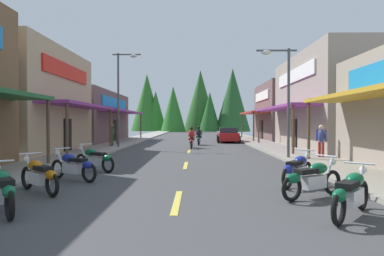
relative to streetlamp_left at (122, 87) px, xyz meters
name	(u,v)px	position (x,y,z in m)	size (l,w,h in m)	color
ground	(191,146)	(4.80, 3.73, -4.40)	(9.36, 86.62, 0.10)	#424244
sidewalk_left	(117,144)	(-1.28, 3.73, -4.29)	(2.80, 86.62, 0.12)	#9E9991
sidewalk_right	(265,144)	(10.88, 3.73, -4.29)	(2.80, 86.62, 0.12)	gray
centerline_dashes	(191,142)	(4.80, 7.35, -4.35)	(0.16, 60.61, 0.01)	#E0C64C
storefront_left_middle	(13,101)	(-6.02, -3.34, -1.16)	(8.55, 9.75, 6.39)	tan
storefront_left_far	(74,117)	(-6.61, 8.86, -1.94)	(9.76, 13.33, 4.81)	brown
storefront_right_middle	(338,102)	(15.35, 0.09, -1.03)	(8.00, 11.95, 6.65)	gray
storefront_right_far	(293,112)	(15.54, 12.01, -1.37)	(8.38, 9.56, 5.97)	brown
streetlamp_left	(122,87)	(0.00, 0.00, 0.00)	(2.02, 0.30, 6.79)	#474C51
streetlamp_right	(282,86)	(9.57, -7.03, -0.68)	(2.02, 0.30, 5.56)	#474C51
motorcycle_parked_right_1	(351,193)	(8.29, -17.39, -3.87)	(1.47, 1.69, 1.04)	black
motorcycle_parked_right_2	(312,178)	(8.12, -15.68, -3.87)	(1.86, 1.23, 1.04)	black
motorcycle_parked_right_3	(298,169)	(8.26, -13.99, -3.87)	(1.42, 1.73, 1.04)	black
motorcycle_parked_left_1	(3,189)	(1.27, -17.11, -3.87)	(1.40, 1.74, 1.04)	black
motorcycle_parked_left_2	(39,175)	(1.11, -15.17, -3.87)	(1.68, 1.48, 1.04)	black
motorcycle_parked_left_3	(73,166)	(1.32, -13.27, -3.87)	(1.89, 1.18, 1.04)	black
motorcycle_parked_left_4	(95,159)	(1.39, -11.21, -3.87)	(1.85, 1.24, 1.04)	black
rider_cruising_lead	(192,139)	(4.93, 0.43, -3.70)	(0.60, 2.14, 1.57)	black
rider_cruising_trailing	(199,137)	(5.49, 3.80, -3.70)	(0.60, 2.14, 1.57)	black
pedestrian_waiting	(321,139)	(11.57, -6.90, -3.33)	(0.43, 0.45, 1.75)	maroon
pedestrian_strolling	(112,133)	(-1.08, 1.46, -3.31)	(0.38, 0.53, 1.78)	#3F593F
parked_car_curbside	(228,135)	(8.28, 7.90, -3.67)	(2.18, 4.36, 1.40)	#B21919
treeline_backdrop	(191,103)	(4.18, 48.30, 1.65)	(25.61, 12.25, 13.26)	#276A23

